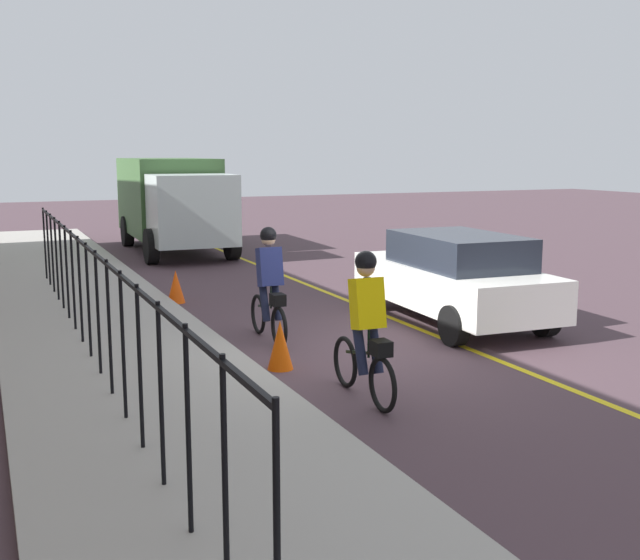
{
  "coord_description": "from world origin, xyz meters",
  "views": [
    {
      "loc": [
        -9.8,
        5.09,
        2.96
      ],
      "look_at": [
        0.96,
        0.31,
        1.0
      ],
      "focal_mm": 43.07,
      "sensor_mm": 36.0,
      "label": 1
    }
  ],
  "objects_px": {
    "cyclist_lead": "(269,285)",
    "traffic_cone_far": "(176,287)",
    "traffic_cone_near": "(280,345)",
    "patrol_sedan": "(454,276)",
    "cyclist_follow": "(366,327)",
    "box_truck_background": "(173,200)"
  },
  "relations": [
    {
      "from": "cyclist_follow",
      "to": "patrol_sedan",
      "type": "xyz_separation_m",
      "value": [
        3.23,
        -3.4,
        -0.09
      ]
    },
    {
      "from": "traffic_cone_near",
      "to": "box_truck_background",
      "type": "bearing_deg",
      "value": -7.16
    },
    {
      "from": "traffic_cone_near",
      "to": "traffic_cone_far",
      "type": "height_order",
      "value": "traffic_cone_near"
    },
    {
      "from": "cyclist_lead",
      "to": "traffic_cone_far",
      "type": "height_order",
      "value": "cyclist_lead"
    },
    {
      "from": "cyclist_follow",
      "to": "traffic_cone_far",
      "type": "distance_m",
      "value": 7.04
    },
    {
      "from": "cyclist_follow",
      "to": "traffic_cone_far",
      "type": "bearing_deg",
      "value": 6.98
    },
    {
      "from": "patrol_sedan",
      "to": "cyclist_lead",
      "type": "bearing_deg",
      "value": 92.97
    },
    {
      "from": "cyclist_lead",
      "to": "traffic_cone_near",
      "type": "bearing_deg",
      "value": 166.74
    },
    {
      "from": "box_truck_background",
      "to": "traffic_cone_near",
      "type": "distance_m",
      "value": 13.49
    },
    {
      "from": "box_truck_background",
      "to": "traffic_cone_near",
      "type": "height_order",
      "value": "box_truck_background"
    },
    {
      "from": "traffic_cone_near",
      "to": "patrol_sedan",
      "type": "bearing_deg",
      "value": -68.35
    },
    {
      "from": "cyclist_lead",
      "to": "cyclist_follow",
      "type": "distance_m",
      "value": 3.21
    },
    {
      "from": "traffic_cone_far",
      "to": "box_truck_background",
      "type": "bearing_deg",
      "value": -13.06
    },
    {
      "from": "cyclist_lead",
      "to": "traffic_cone_far",
      "type": "bearing_deg",
      "value": 10.77
    },
    {
      "from": "cyclist_lead",
      "to": "traffic_cone_near",
      "type": "height_order",
      "value": "cyclist_lead"
    },
    {
      "from": "cyclist_follow",
      "to": "traffic_cone_near",
      "type": "xyz_separation_m",
      "value": [
        1.71,
        0.44,
        -0.57
      ]
    },
    {
      "from": "cyclist_lead",
      "to": "patrol_sedan",
      "type": "distance_m",
      "value": 3.44
    },
    {
      "from": "traffic_cone_near",
      "to": "traffic_cone_far",
      "type": "relative_size",
      "value": 1.05
    },
    {
      "from": "cyclist_follow",
      "to": "traffic_cone_far",
      "type": "xyz_separation_m",
      "value": [
        6.98,
        0.64,
        -0.58
      ]
    },
    {
      "from": "box_truck_background",
      "to": "traffic_cone_far",
      "type": "height_order",
      "value": "box_truck_background"
    },
    {
      "from": "cyclist_lead",
      "to": "traffic_cone_far",
      "type": "xyz_separation_m",
      "value": [
        3.77,
        0.6,
        -0.58
      ]
    },
    {
      "from": "patrol_sedan",
      "to": "cyclist_follow",
      "type": "bearing_deg",
      "value": 136.26
    }
  ]
}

